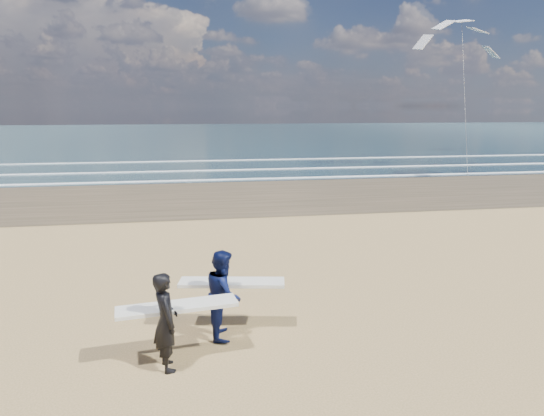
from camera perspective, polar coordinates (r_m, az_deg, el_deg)
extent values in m
cube|color=#473A25|center=(33.06, 28.21, 2.43)|extent=(220.00, 12.00, 0.01)
cube|color=#192F38|center=(82.42, 4.68, 8.64)|extent=(220.00, 100.00, 0.02)
cube|color=white|center=(36.92, 23.71, 3.76)|extent=(220.00, 0.50, 0.05)
cube|color=white|center=(40.89, 20.14, 4.74)|extent=(220.00, 0.50, 0.05)
cube|color=white|center=(46.62, 16.22, 5.78)|extent=(220.00, 0.50, 0.05)
imported|color=black|center=(8.99, -12.40, -12.90)|extent=(0.59, 0.75, 1.81)
cube|color=white|center=(9.26, -11.07, -11.29)|extent=(2.25, 0.81, 0.07)
imported|color=#0B133E|center=(10.01, -5.72, -10.00)|extent=(0.74, 0.92, 1.82)
cube|color=white|center=(10.31, -4.74, -8.71)|extent=(2.26, 0.90, 0.07)
cube|color=slate|center=(35.53, 22.03, 3.61)|extent=(0.12, 0.12, 0.10)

